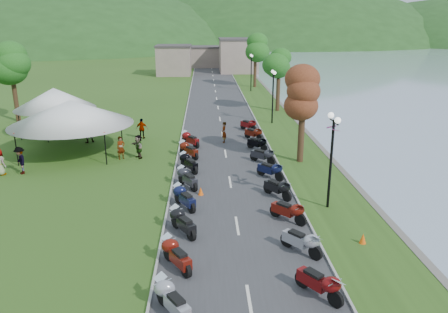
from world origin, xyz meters
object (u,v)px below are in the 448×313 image
object	(u,v)px
pedestrian_a	(122,159)
vendor_tent_main	(72,127)
pedestrian_c	(22,174)
pedestrian_b	(88,142)

from	to	relation	value
pedestrian_a	vendor_tent_main	bearing A→B (deg)	120.15
vendor_tent_main	pedestrian_c	distance (m)	5.53
pedestrian_b	pedestrian_c	bearing A→B (deg)	47.91
pedestrian_b	vendor_tent_main	bearing A→B (deg)	59.94
vendor_tent_main	pedestrian_a	bearing A→B (deg)	-25.24
pedestrian_a	pedestrian_c	size ratio (longest dim) A/B	0.93
pedestrian_b	pedestrian_c	size ratio (longest dim) A/B	1.07
vendor_tent_main	pedestrian_b	bearing A→B (deg)	84.49
pedestrian_b	pedestrian_c	distance (m)	7.93
pedestrian_b	pedestrian_c	xyz separation A→B (m)	(-2.39, -7.57, 0.00)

